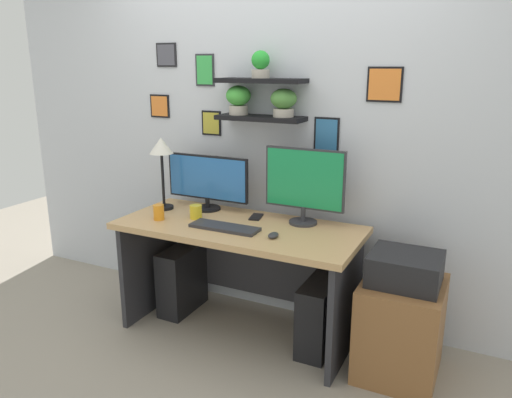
{
  "coord_description": "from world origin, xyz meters",
  "views": [
    {
      "loc": [
        1.4,
        -2.59,
        1.73
      ],
      "look_at": [
        0.1,
        0.05,
        0.92
      ],
      "focal_mm": 34.44,
      "sensor_mm": 36.0,
      "label": 1
    }
  ],
  "objects_px": {
    "pen_cup": "(159,212)",
    "monitor_left": "(207,181)",
    "monitor_right": "(304,183)",
    "printer": "(405,269)",
    "keyboard": "(225,227)",
    "computer_mouse": "(273,235)",
    "desk_lamp": "(162,153)",
    "coffee_mug": "(196,212)",
    "computer_tower_right": "(319,316)",
    "computer_tower_left": "(182,279)",
    "desk": "(243,254)",
    "cell_phone": "(256,217)",
    "drawer_cabinet": "(400,328)"
  },
  "relations": [
    {
      "from": "monitor_left",
      "to": "computer_tower_left",
      "type": "height_order",
      "value": "monitor_left"
    },
    {
      "from": "desk",
      "to": "desk_lamp",
      "type": "bearing_deg",
      "value": 176.64
    },
    {
      "from": "monitor_right",
      "to": "computer_tower_left",
      "type": "relative_size",
      "value": 1.11
    },
    {
      "from": "computer_mouse",
      "to": "pen_cup",
      "type": "xyz_separation_m",
      "value": [
        -0.81,
        -0.01,
        0.04
      ]
    },
    {
      "from": "coffee_mug",
      "to": "computer_tower_right",
      "type": "bearing_deg",
      "value": 2.13
    },
    {
      "from": "cell_phone",
      "to": "computer_tower_right",
      "type": "xyz_separation_m",
      "value": [
        0.51,
        -0.15,
        -0.53
      ]
    },
    {
      "from": "desk_lamp",
      "to": "computer_tower_left",
      "type": "bearing_deg",
      "value": 0.25
    },
    {
      "from": "printer",
      "to": "computer_tower_right",
      "type": "bearing_deg",
      "value": 176.78
    },
    {
      "from": "keyboard",
      "to": "monitor_left",
      "type": "bearing_deg",
      "value": 134.46
    },
    {
      "from": "monitor_left",
      "to": "monitor_right",
      "type": "height_order",
      "value": "monitor_right"
    },
    {
      "from": "printer",
      "to": "pen_cup",
      "type": "bearing_deg",
      "value": -174.89
    },
    {
      "from": "desk_lamp",
      "to": "coffee_mug",
      "type": "bearing_deg",
      "value": -15.01
    },
    {
      "from": "coffee_mug",
      "to": "printer",
      "type": "distance_m",
      "value": 1.36
    },
    {
      "from": "monitor_right",
      "to": "computer_mouse",
      "type": "relative_size",
      "value": 5.78
    },
    {
      "from": "monitor_left",
      "to": "coffee_mug",
      "type": "xyz_separation_m",
      "value": [
        0.04,
        -0.21,
        -0.16
      ]
    },
    {
      "from": "monitor_left",
      "to": "drawer_cabinet",
      "type": "distance_m",
      "value": 1.56
    },
    {
      "from": "computer_mouse",
      "to": "computer_tower_right",
      "type": "height_order",
      "value": "computer_mouse"
    },
    {
      "from": "monitor_right",
      "to": "printer",
      "type": "xyz_separation_m",
      "value": [
        0.68,
        -0.21,
        -0.37
      ]
    },
    {
      "from": "monitor_left",
      "to": "desk_lamp",
      "type": "distance_m",
      "value": 0.36
    },
    {
      "from": "computer_tower_right",
      "to": "computer_tower_left",
      "type": "bearing_deg",
      "value": 177.01
    },
    {
      "from": "monitor_right",
      "to": "cell_phone",
      "type": "xyz_separation_m",
      "value": [
        -0.32,
        -0.03,
        -0.26
      ]
    },
    {
      "from": "keyboard",
      "to": "coffee_mug",
      "type": "height_order",
      "value": "coffee_mug"
    },
    {
      "from": "keyboard",
      "to": "cell_phone",
      "type": "xyz_separation_m",
      "value": [
        0.07,
        0.29,
        -0.01
      ]
    },
    {
      "from": "keyboard",
      "to": "cell_phone",
      "type": "bearing_deg",
      "value": 75.77
    },
    {
      "from": "desk_lamp",
      "to": "computer_tower_left",
      "type": "distance_m",
      "value": 0.92
    },
    {
      "from": "keyboard",
      "to": "computer_mouse",
      "type": "xyz_separation_m",
      "value": [
        0.34,
        -0.01,
        0.01
      ]
    },
    {
      "from": "cell_phone",
      "to": "printer",
      "type": "bearing_deg",
      "value": -22.57
    },
    {
      "from": "monitor_left",
      "to": "computer_tower_right",
      "type": "relative_size",
      "value": 1.38
    },
    {
      "from": "keyboard",
      "to": "pen_cup",
      "type": "distance_m",
      "value": 0.48
    },
    {
      "from": "monitor_right",
      "to": "drawer_cabinet",
      "type": "relative_size",
      "value": 0.93
    },
    {
      "from": "pen_cup",
      "to": "monitor_left",
      "type": "bearing_deg",
      "value": 65.0
    },
    {
      "from": "desk",
      "to": "computer_tower_right",
      "type": "distance_m",
      "value": 0.63
    },
    {
      "from": "drawer_cabinet",
      "to": "desk_lamp",
      "type": "bearing_deg",
      "value": 177.19
    },
    {
      "from": "keyboard",
      "to": "computer_tower_left",
      "type": "height_order",
      "value": "keyboard"
    },
    {
      "from": "monitor_left",
      "to": "drawer_cabinet",
      "type": "bearing_deg",
      "value": -8.53
    },
    {
      "from": "cell_phone",
      "to": "keyboard",
      "type": "bearing_deg",
      "value": -116.72
    },
    {
      "from": "cell_phone",
      "to": "monitor_right",
      "type": "bearing_deg",
      "value": -7.06
    },
    {
      "from": "pen_cup",
      "to": "computer_tower_left",
      "type": "relative_size",
      "value": 0.21
    },
    {
      "from": "desk_lamp",
      "to": "coffee_mug",
      "type": "distance_m",
      "value": 0.48
    },
    {
      "from": "drawer_cabinet",
      "to": "printer",
      "type": "relative_size",
      "value": 1.48
    },
    {
      "from": "monitor_right",
      "to": "computer_mouse",
      "type": "distance_m",
      "value": 0.42
    },
    {
      "from": "computer_tower_right",
      "to": "printer",
      "type": "bearing_deg",
      "value": -3.22
    },
    {
      "from": "coffee_mug",
      "to": "desk",
      "type": "bearing_deg",
      "value": 8.83
    },
    {
      "from": "computer_tower_right",
      "to": "desk",
      "type": "bearing_deg",
      "value": 178.2
    },
    {
      "from": "desk",
      "to": "monitor_left",
      "type": "relative_size",
      "value": 2.5
    },
    {
      "from": "drawer_cabinet",
      "to": "printer",
      "type": "height_order",
      "value": "printer"
    },
    {
      "from": "pen_cup",
      "to": "printer",
      "type": "bearing_deg",
      "value": 5.11
    },
    {
      "from": "computer_mouse",
      "to": "desk_lamp",
      "type": "height_order",
      "value": "desk_lamp"
    },
    {
      "from": "pen_cup",
      "to": "printer",
      "type": "xyz_separation_m",
      "value": [
        1.55,
        0.14,
        -0.15
      ]
    },
    {
      "from": "monitor_left",
      "to": "computer_mouse",
      "type": "relative_size",
      "value": 6.88
    }
  ]
}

